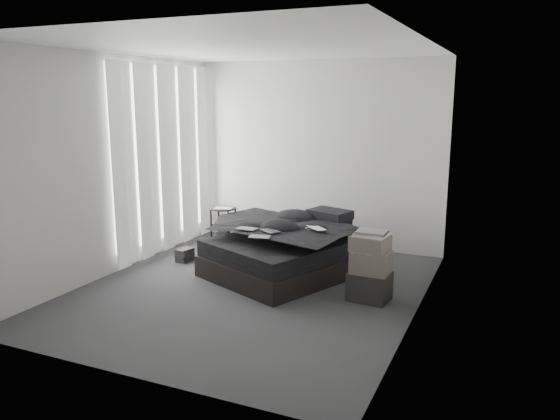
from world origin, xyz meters
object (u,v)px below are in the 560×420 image
at_px(bed, 290,263).
at_px(box_lower, 369,286).
at_px(laptop, 313,223).
at_px(side_stand, 224,230).

relative_size(bed, box_lower, 4.46).
xyz_separation_m(laptop, side_stand, (-1.51, 0.56, -0.36)).
relative_size(laptop, side_stand, 0.48).
height_order(bed, side_stand, side_stand).
xyz_separation_m(laptop, box_lower, (0.79, -0.41, -0.52)).
distance_m(bed, laptop, 0.64).
height_order(bed, laptop, laptop).
relative_size(side_stand, box_lower, 1.49).
bearing_deg(box_lower, bed, 155.91).
bearing_deg(laptop, bed, -154.50).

